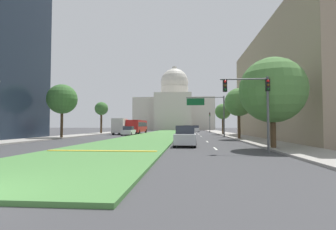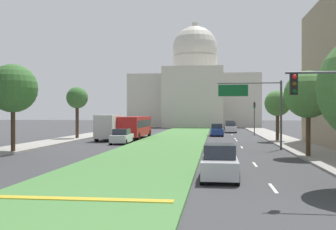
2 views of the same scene
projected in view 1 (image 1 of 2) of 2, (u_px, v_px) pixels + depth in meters
ground_plane at (162, 134)px, 55.19m from camera, size 260.00×260.00×0.00m
grass_median at (160, 134)px, 50.25m from camera, size 8.15×89.31×0.14m
median_curb_nose at (102, 151)px, 16.48m from camera, size 7.34×0.50×0.04m
lane_dashes_right at (201, 136)px, 43.46m from camera, size 0.16×47.67×0.01m
sidewalk_left at (84, 135)px, 46.41m from camera, size 4.00×89.31×0.15m
sidewalk_right at (233, 135)px, 44.21m from camera, size 4.00×89.31×0.15m
midrise_block_right at (314, 85)px, 34.00m from camera, size 14.62×32.17×14.86m
capitol_building at (174, 108)px, 104.14m from camera, size 31.90×22.82×26.80m
traffic_light_near_right at (255, 97)px, 17.07m from camera, size 3.34×0.35×5.20m
traffic_light_far_right at (210, 120)px, 62.48m from camera, size 0.28×0.35×5.20m
overhead_guide_sign at (209, 108)px, 39.35m from camera, size 6.04×0.20×6.50m
street_tree_right_near at (272, 90)px, 19.15m from camera, size 5.03×5.03×7.08m
street_tree_left_mid at (62, 99)px, 35.39m from camera, size 4.20×4.20×7.69m
street_tree_right_mid at (239, 102)px, 32.78m from camera, size 3.70×3.70×6.77m
street_tree_left_far at (101, 109)px, 53.53m from camera, size 2.83×2.83×6.89m
street_tree_right_far at (223, 112)px, 49.69m from camera, size 3.10×3.10×6.18m
sedan_lead_stopped at (185, 137)px, 22.14m from camera, size 1.93×4.14×1.83m
sedan_midblock at (129, 131)px, 45.73m from camera, size 1.93×4.59×1.69m
sedan_distant at (187, 129)px, 60.83m from camera, size 2.02×4.34×1.85m
sedan_far_horizon at (196, 129)px, 71.07m from camera, size 2.00×4.33×1.84m
sedan_very_far at (195, 128)px, 83.55m from camera, size 2.17×4.39×1.83m
box_truck_delivery at (121, 126)px, 50.57m from camera, size 2.40×6.40×3.20m
city_bus at (137, 126)px, 54.66m from camera, size 2.62×11.00×2.95m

